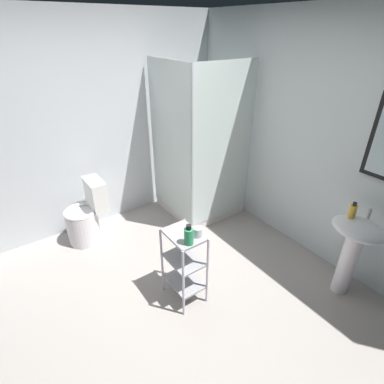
{
  "coord_description": "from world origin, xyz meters",
  "views": [
    {
      "loc": [
        1.65,
        -0.9,
        2.3
      ],
      "look_at": [
        -0.36,
        0.53,
        0.92
      ],
      "focal_mm": 27.92,
      "sensor_mm": 36.0,
      "label": 1
    }
  ],
  "objects_px": {
    "rinse_cup": "(198,232)",
    "hand_soap_bottle": "(353,211)",
    "pedestal_sink": "(354,244)",
    "toilet": "(86,217)",
    "shower_stall": "(198,182)",
    "storage_cart": "(184,261)",
    "body_wash_bottle_green": "(189,236)"
  },
  "relations": [
    {
      "from": "toilet",
      "to": "rinse_cup",
      "type": "relative_size",
      "value": 8.72
    },
    {
      "from": "storage_cart",
      "to": "rinse_cup",
      "type": "relative_size",
      "value": 8.49
    },
    {
      "from": "shower_stall",
      "to": "hand_soap_bottle",
      "type": "distance_m",
      "value": 1.94
    },
    {
      "from": "pedestal_sink",
      "to": "body_wash_bottle_green",
      "type": "distance_m",
      "value": 1.52
    },
    {
      "from": "toilet",
      "to": "body_wash_bottle_green",
      "type": "distance_m",
      "value": 1.67
    },
    {
      "from": "hand_soap_bottle",
      "to": "pedestal_sink",
      "type": "bearing_deg",
      "value": -8.65
    },
    {
      "from": "shower_stall",
      "to": "storage_cart",
      "type": "height_order",
      "value": "shower_stall"
    },
    {
      "from": "pedestal_sink",
      "to": "toilet",
      "type": "bearing_deg",
      "value": -142.16
    },
    {
      "from": "shower_stall",
      "to": "storage_cart",
      "type": "distance_m",
      "value": 1.51
    },
    {
      "from": "pedestal_sink",
      "to": "rinse_cup",
      "type": "distance_m",
      "value": 1.43
    },
    {
      "from": "hand_soap_bottle",
      "to": "rinse_cup",
      "type": "distance_m",
      "value": 1.38
    },
    {
      "from": "toilet",
      "to": "storage_cart",
      "type": "xyz_separation_m",
      "value": [
        1.41,
        0.45,
        0.12
      ]
    },
    {
      "from": "rinse_cup",
      "to": "toilet",
      "type": "bearing_deg",
      "value": -160.46
    },
    {
      "from": "body_wash_bottle_green",
      "to": "rinse_cup",
      "type": "distance_m",
      "value": 0.13
    },
    {
      "from": "pedestal_sink",
      "to": "rinse_cup",
      "type": "height_order",
      "value": "rinse_cup"
    },
    {
      "from": "rinse_cup",
      "to": "hand_soap_bottle",
      "type": "bearing_deg",
      "value": 62.31
    },
    {
      "from": "pedestal_sink",
      "to": "hand_soap_bottle",
      "type": "relative_size",
      "value": 5.35
    },
    {
      "from": "pedestal_sink",
      "to": "body_wash_bottle_green",
      "type": "xyz_separation_m",
      "value": [
        -0.7,
        -1.32,
        0.24
      ]
    },
    {
      "from": "hand_soap_bottle",
      "to": "toilet",
      "type": "bearing_deg",
      "value": -140.69
    },
    {
      "from": "body_wash_bottle_green",
      "to": "rinse_cup",
      "type": "bearing_deg",
      "value": 106.77
    },
    {
      "from": "storage_cart",
      "to": "body_wash_bottle_green",
      "type": "xyz_separation_m",
      "value": [
        0.13,
        -0.04,
        0.38
      ]
    },
    {
      "from": "pedestal_sink",
      "to": "rinse_cup",
      "type": "relative_size",
      "value": 9.29
    },
    {
      "from": "shower_stall",
      "to": "body_wash_bottle_green",
      "type": "height_order",
      "value": "shower_stall"
    },
    {
      "from": "body_wash_bottle_green",
      "to": "toilet",
      "type": "bearing_deg",
      "value": -164.84
    },
    {
      "from": "toilet",
      "to": "storage_cart",
      "type": "height_order",
      "value": "toilet"
    },
    {
      "from": "storage_cart",
      "to": "hand_soap_bottle",
      "type": "distance_m",
      "value": 1.56
    },
    {
      "from": "pedestal_sink",
      "to": "hand_soap_bottle",
      "type": "distance_m",
      "value": 0.31
    },
    {
      "from": "toilet",
      "to": "body_wash_bottle_green",
      "type": "xyz_separation_m",
      "value": [
        1.54,
        0.42,
        0.5
      ]
    },
    {
      "from": "body_wash_bottle_green",
      "to": "hand_soap_bottle",
      "type": "bearing_deg",
      "value": 65.64
    },
    {
      "from": "toilet",
      "to": "rinse_cup",
      "type": "xyz_separation_m",
      "value": [
        1.5,
        0.53,
        0.47
      ]
    },
    {
      "from": "shower_stall",
      "to": "toilet",
      "type": "distance_m",
      "value": 1.48
    },
    {
      "from": "rinse_cup",
      "to": "shower_stall",
      "type": "bearing_deg",
      "value": 143.29
    }
  ]
}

